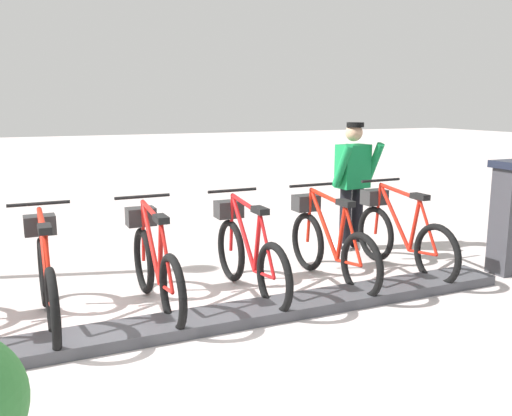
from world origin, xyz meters
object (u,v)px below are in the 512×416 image
Objects in this scene: bike_docked_1 at (329,243)px; worker_near_rack at (353,181)px; bike_docked_0 at (400,234)px; bike_docked_4 at (46,276)px; bike_docked_2 at (248,252)px; bike_docked_3 at (154,263)px.

worker_near_rack reaches higher than bike_docked_1.
bike_docked_4 is (0.00, 3.78, 0.00)m from bike_docked_0.
bike_docked_0 is at bearing -90.00° from bike_docked_2.
worker_near_rack reaches higher than bike_docked_2.
bike_docked_3 is (0.00, 2.84, 0.00)m from bike_docked_0.
bike_docked_3 is 3.08m from worker_near_rack.
worker_near_rack is (1.02, -2.86, 0.48)m from bike_docked_3.
bike_docked_0 is 3.78m from bike_docked_4.
bike_docked_2 is 0.95m from bike_docked_3.
bike_docked_1 is at bearing -90.00° from bike_docked_2.
bike_docked_4 is at bearing 90.00° from bike_docked_3.
bike_docked_3 is 1.00× the size of bike_docked_4.
bike_docked_0 is at bearing -90.00° from bike_docked_1.
bike_docked_0 and bike_docked_4 have the same top height.
bike_docked_0 is at bearing -90.00° from bike_docked_3.
bike_docked_0 is at bearing -90.00° from bike_docked_4.
bike_docked_2 is 1.04× the size of worker_near_rack.
bike_docked_2 is 1.89m from bike_docked_4.
bike_docked_3 is (0.00, 0.95, 0.00)m from bike_docked_2.
bike_docked_2 is at bearing -90.00° from bike_docked_3.
worker_near_rack is at bearing -1.57° from bike_docked_0.
worker_near_rack is at bearing -62.07° from bike_docked_2.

